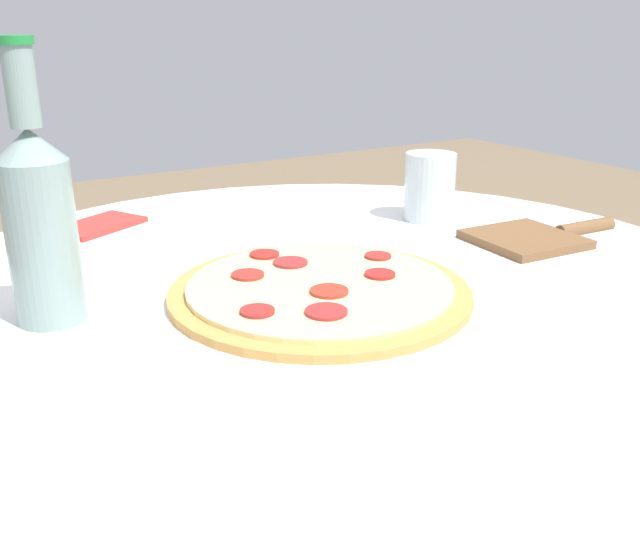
{
  "coord_description": "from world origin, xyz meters",
  "views": [
    {
      "loc": [
        0.44,
        0.68,
        1.0
      ],
      "look_at": [
        0.04,
        0.04,
        0.72
      ],
      "focal_mm": 40.0,
      "sensor_mm": 36.0,
      "label": 1
    }
  ],
  "objects_px": {
    "pizza": "(320,290)",
    "pizza_paddle": "(536,237)",
    "beer_bottle": "(40,218)",
    "drinking_glass": "(430,187)"
  },
  "relations": [
    {
      "from": "pizza",
      "to": "pizza_paddle",
      "type": "relative_size",
      "value": 1.42
    },
    {
      "from": "pizza",
      "to": "beer_bottle",
      "type": "distance_m",
      "value": 0.31
    },
    {
      "from": "pizza",
      "to": "drinking_glass",
      "type": "distance_m",
      "value": 0.37
    },
    {
      "from": "beer_bottle",
      "to": "pizza_paddle",
      "type": "height_order",
      "value": "beer_bottle"
    },
    {
      "from": "beer_bottle",
      "to": "drinking_glass",
      "type": "bearing_deg",
      "value": -170.33
    },
    {
      "from": "beer_bottle",
      "to": "drinking_glass",
      "type": "xyz_separation_m",
      "value": [
        -0.59,
        -0.1,
        -0.06
      ]
    },
    {
      "from": "pizza_paddle",
      "to": "drinking_glass",
      "type": "relative_size",
      "value": 2.32
    },
    {
      "from": "pizza",
      "to": "beer_bottle",
      "type": "relative_size",
      "value": 1.21
    },
    {
      "from": "pizza",
      "to": "pizza_paddle",
      "type": "distance_m",
      "value": 0.37
    },
    {
      "from": "pizza_paddle",
      "to": "pizza",
      "type": "bearing_deg",
      "value": -173.34
    }
  ]
}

